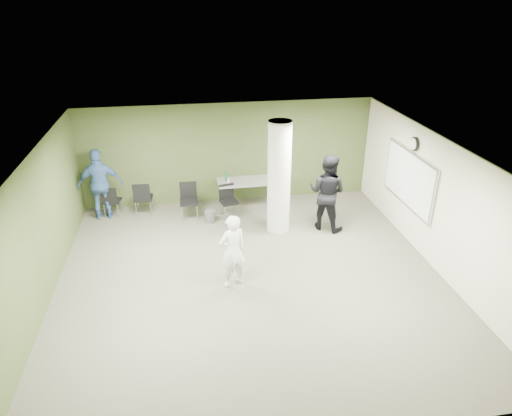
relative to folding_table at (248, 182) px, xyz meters
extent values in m
plane|color=#4B4A3B|center=(-0.45, -3.40, -0.75)|extent=(8.00, 8.00, 0.00)
plane|color=white|center=(-0.45, -3.40, 2.05)|extent=(8.00, 8.00, 0.00)
cube|color=#465126|center=(-0.45, 0.60, 0.65)|extent=(8.00, 2.80, 0.02)
cube|color=#465126|center=(-4.45, -3.40, 0.65)|extent=(0.02, 8.00, 2.80)
cube|color=beige|center=(3.55, -3.40, 0.65)|extent=(0.02, 8.00, 2.80)
cylinder|color=silver|center=(0.55, -1.40, 0.65)|extent=(0.56, 0.56, 2.80)
cube|color=silver|center=(3.48, -2.20, 0.75)|extent=(0.04, 2.30, 1.30)
cube|color=white|center=(3.46, -2.20, 0.75)|extent=(0.02, 2.20, 1.20)
cylinder|color=black|center=(3.48, -2.20, 1.60)|extent=(0.05, 0.32, 0.32)
cylinder|color=white|center=(3.45, -2.20, 1.60)|extent=(0.02, 0.26, 0.26)
cube|color=gray|center=(0.02, 0.00, 0.03)|extent=(1.69, 0.74, 0.04)
cylinder|color=silver|center=(-0.74, -0.30, -0.37)|extent=(0.04, 0.04, 0.76)
cylinder|color=silver|center=(0.78, -0.29, -0.37)|extent=(0.04, 0.04, 0.76)
cylinder|color=silver|center=(-0.74, 0.29, -0.37)|extent=(0.04, 0.04, 0.76)
cylinder|color=silver|center=(0.77, 0.30, -0.37)|extent=(0.04, 0.04, 0.76)
cylinder|color=#1C5535|center=(-0.58, 0.08, 0.17)|extent=(0.07, 0.07, 0.25)
cylinder|color=#B2B2B7|center=(-0.55, -0.20, 0.14)|extent=(0.06, 0.06, 0.18)
cylinder|color=#4C4C4C|center=(-1.11, -0.71, -0.59)|extent=(0.27, 0.27, 0.31)
cube|color=black|center=(-3.64, 0.12, -0.33)|extent=(0.49, 0.49, 0.05)
cube|color=black|center=(-3.67, -0.08, -0.10)|extent=(0.41, 0.11, 0.42)
cylinder|color=silver|center=(-3.43, 0.26, -0.55)|extent=(0.02, 0.02, 0.40)
cylinder|color=silver|center=(-3.78, 0.32, -0.55)|extent=(0.02, 0.02, 0.40)
cylinder|color=silver|center=(-3.49, -0.09, -0.55)|extent=(0.02, 0.02, 0.40)
cylinder|color=silver|center=(-3.84, -0.03, -0.55)|extent=(0.02, 0.02, 0.40)
cube|color=black|center=(-2.81, 0.08, -0.29)|extent=(0.50, 0.50, 0.05)
cube|color=black|center=(-2.83, -0.13, -0.04)|extent=(0.45, 0.07, 0.45)
cylinder|color=silver|center=(-2.61, 0.26, -0.53)|extent=(0.02, 0.02, 0.43)
cylinder|color=silver|center=(-2.99, 0.28, -0.53)|extent=(0.02, 0.02, 0.43)
cylinder|color=silver|center=(-2.64, -0.13, -0.53)|extent=(0.02, 0.02, 0.43)
cylinder|color=silver|center=(-3.02, -0.10, -0.53)|extent=(0.02, 0.02, 0.43)
cube|color=black|center=(-1.62, -0.38, -0.29)|extent=(0.47, 0.47, 0.05)
cube|color=black|center=(-1.62, -0.17, -0.04)|extent=(0.45, 0.04, 0.46)
cylinder|color=silver|center=(-1.82, -0.58, -0.53)|extent=(0.02, 0.02, 0.44)
cylinder|color=silver|center=(-1.43, -0.58, -0.53)|extent=(0.02, 0.02, 0.44)
cylinder|color=silver|center=(-1.81, -0.19, -0.53)|extent=(0.02, 0.02, 0.44)
cylinder|color=silver|center=(-1.43, -0.19, -0.53)|extent=(0.02, 0.02, 0.44)
cube|color=black|center=(-0.58, -0.46, -0.33)|extent=(0.51, 0.51, 0.05)
cube|color=black|center=(-0.62, -0.27, -0.10)|extent=(0.41, 0.13, 0.42)
cylinder|color=silver|center=(-0.71, -0.67, -0.55)|extent=(0.02, 0.02, 0.40)
cylinder|color=silver|center=(-0.37, -0.60, -0.55)|extent=(0.02, 0.02, 0.40)
cylinder|color=silver|center=(-0.79, -0.33, -0.55)|extent=(0.02, 0.02, 0.40)
cylinder|color=silver|center=(-0.44, -0.25, -0.55)|extent=(0.02, 0.02, 0.40)
imported|color=white|center=(-0.85, -3.60, 0.04)|extent=(0.68, 0.56, 1.59)
imported|color=black|center=(1.75, -1.50, 0.22)|extent=(1.20, 1.17, 1.95)
imported|color=#3F649E|center=(-3.85, 0.00, 0.20)|extent=(1.16, 0.59, 1.90)
camera|label=1|loc=(-1.67, -11.35, 4.77)|focal=32.00mm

